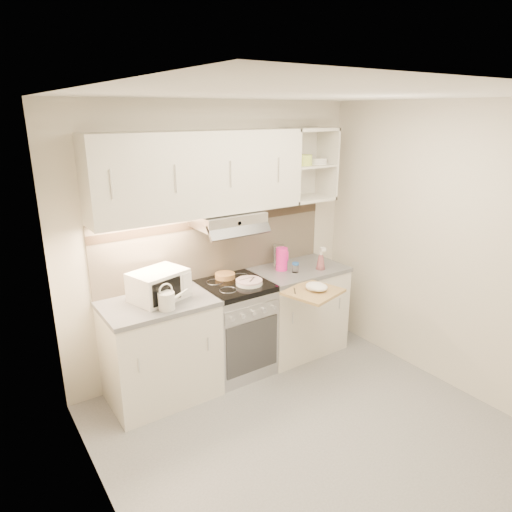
{
  "coord_description": "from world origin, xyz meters",
  "views": [
    {
      "loc": [
        -2.03,
        -2.24,
        2.4
      ],
      "look_at": [
        0.14,
        0.95,
        1.17
      ],
      "focal_mm": 32.0,
      "sensor_mm": 36.0,
      "label": 1
    }
  ],
  "objects_px": {
    "microwave": "(159,285)",
    "plate_stack": "(249,282)",
    "pink_pitcher": "(282,259)",
    "watering_can": "(167,300)",
    "spray_bottle": "(321,260)",
    "electric_range": "(235,327)",
    "cutting_board": "(313,292)",
    "glass_jar": "(279,255)"
  },
  "relations": [
    {
      "from": "electric_range",
      "to": "cutting_board",
      "type": "relative_size",
      "value": 1.98
    },
    {
      "from": "microwave",
      "to": "plate_stack",
      "type": "distance_m",
      "value": 0.82
    },
    {
      "from": "plate_stack",
      "to": "spray_bottle",
      "type": "distance_m",
      "value": 0.82
    },
    {
      "from": "pink_pitcher",
      "to": "cutting_board",
      "type": "bearing_deg",
      "value": -79.56
    },
    {
      "from": "glass_jar",
      "to": "electric_range",
      "type": "bearing_deg",
      "value": -163.08
    },
    {
      "from": "spray_bottle",
      "to": "cutting_board",
      "type": "height_order",
      "value": "spray_bottle"
    },
    {
      "from": "pink_pitcher",
      "to": "cutting_board",
      "type": "relative_size",
      "value": 0.5
    },
    {
      "from": "electric_range",
      "to": "watering_can",
      "type": "distance_m",
      "value": 0.93
    },
    {
      "from": "glass_jar",
      "to": "cutting_board",
      "type": "relative_size",
      "value": 0.46
    },
    {
      "from": "electric_range",
      "to": "watering_can",
      "type": "height_order",
      "value": "watering_can"
    },
    {
      "from": "electric_range",
      "to": "glass_jar",
      "type": "distance_m",
      "value": 0.88
    },
    {
      "from": "electric_range",
      "to": "plate_stack",
      "type": "relative_size",
      "value": 3.73
    },
    {
      "from": "microwave",
      "to": "glass_jar",
      "type": "relative_size",
      "value": 2.46
    },
    {
      "from": "plate_stack",
      "to": "spray_bottle",
      "type": "bearing_deg",
      "value": -3.31
    },
    {
      "from": "spray_bottle",
      "to": "pink_pitcher",
      "type": "bearing_deg",
      "value": 168.8
    },
    {
      "from": "microwave",
      "to": "plate_stack",
      "type": "height_order",
      "value": "microwave"
    },
    {
      "from": "spray_bottle",
      "to": "electric_range",
      "type": "bearing_deg",
      "value": -170.48
    },
    {
      "from": "microwave",
      "to": "cutting_board",
      "type": "height_order",
      "value": "microwave"
    },
    {
      "from": "cutting_board",
      "to": "spray_bottle",
      "type": "bearing_deg",
      "value": 26.49
    },
    {
      "from": "watering_can",
      "to": "pink_pitcher",
      "type": "height_order",
      "value": "pink_pitcher"
    },
    {
      "from": "microwave",
      "to": "spray_bottle",
      "type": "distance_m",
      "value": 1.64
    },
    {
      "from": "electric_range",
      "to": "spray_bottle",
      "type": "height_order",
      "value": "spray_bottle"
    },
    {
      "from": "plate_stack",
      "to": "cutting_board",
      "type": "xyz_separation_m",
      "value": [
        0.41,
        -0.42,
        -0.05
      ]
    },
    {
      "from": "pink_pitcher",
      "to": "spray_bottle",
      "type": "bearing_deg",
      "value": -12.09
    },
    {
      "from": "pink_pitcher",
      "to": "watering_can",
      "type": "bearing_deg",
      "value": -151.71
    },
    {
      "from": "watering_can",
      "to": "spray_bottle",
      "type": "distance_m",
      "value": 1.65
    },
    {
      "from": "watering_can",
      "to": "spray_bottle",
      "type": "bearing_deg",
      "value": 2.85
    },
    {
      "from": "glass_jar",
      "to": "cutting_board",
      "type": "xyz_separation_m",
      "value": [
        -0.15,
        -0.72,
        -0.13
      ]
    },
    {
      "from": "plate_stack",
      "to": "cutting_board",
      "type": "bearing_deg",
      "value": -45.64
    },
    {
      "from": "electric_range",
      "to": "spray_bottle",
      "type": "xyz_separation_m",
      "value": [
        0.91,
        -0.15,
        0.54
      ]
    },
    {
      "from": "microwave",
      "to": "cutting_board",
      "type": "xyz_separation_m",
      "value": [
        1.21,
        -0.56,
        -0.15
      ]
    },
    {
      "from": "plate_stack",
      "to": "pink_pitcher",
      "type": "height_order",
      "value": "pink_pitcher"
    },
    {
      "from": "watering_can",
      "to": "plate_stack",
      "type": "relative_size",
      "value": 1.07
    },
    {
      "from": "pink_pitcher",
      "to": "cutting_board",
      "type": "distance_m",
      "value": 0.59
    },
    {
      "from": "glass_jar",
      "to": "cutting_board",
      "type": "distance_m",
      "value": 0.75
    },
    {
      "from": "plate_stack",
      "to": "glass_jar",
      "type": "height_order",
      "value": "glass_jar"
    },
    {
      "from": "plate_stack",
      "to": "glass_jar",
      "type": "relative_size",
      "value": 1.17
    },
    {
      "from": "pink_pitcher",
      "to": "microwave",
      "type": "bearing_deg",
      "value": -161.57
    },
    {
      "from": "watering_can",
      "to": "spray_bottle",
      "type": "height_order",
      "value": "spray_bottle"
    },
    {
      "from": "electric_range",
      "to": "cutting_board",
      "type": "height_order",
      "value": "electric_range"
    },
    {
      "from": "glass_jar",
      "to": "microwave",
      "type": "bearing_deg",
      "value": -173.19
    },
    {
      "from": "microwave",
      "to": "pink_pitcher",
      "type": "xyz_separation_m",
      "value": [
        1.29,
        0.01,
        -0.01
      ]
    }
  ]
}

